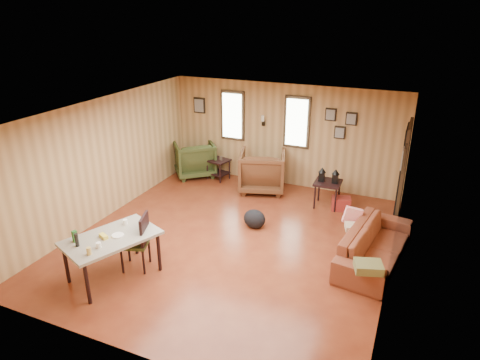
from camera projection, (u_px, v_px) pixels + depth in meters
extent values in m
cube|color=brown|center=(231.00, 241.00, 7.87)|extent=(5.50, 6.00, 0.02)
cube|color=#997C5B|center=(230.00, 111.00, 6.95)|extent=(5.50, 6.00, 0.02)
cube|color=tan|center=(284.00, 135.00, 9.97)|extent=(5.50, 0.02, 2.40)
cube|color=tan|center=(121.00, 272.00, 4.86)|extent=(5.50, 0.02, 2.40)
cube|color=tan|center=(104.00, 159.00, 8.43)|extent=(0.02, 6.00, 2.40)
cube|color=tan|center=(398.00, 208.00, 6.40)|extent=(0.02, 6.00, 2.40)
cube|color=black|center=(233.00, 116.00, 10.28)|extent=(0.60, 0.05, 1.20)
cube|color=#E0F2D1|center=(232.00, 116.00, 10.25)|extent=(0.48, 0.04, 1.06)
cube|color=black|center=(297.00, 122.00, 9.69)|extent=(0.60, 0.05, 1.20)
cube|color=#E0F2D1|center=(296.00, 123.00, 9.66)|extent=(0.48, 0.04, 1.06)
cube|color=black|center=(264.00, 123.00, 10.01)|extent=(0.07, 0.05, 0.12)
cylinder|color=silver|center=(263.00, 118.00, 9.91)|extent=(0.07, 0.07, 0.14)
cube|color=black|center=(403.00, 176.00, 8.15)|extent=(0.06, 1.00, 2.05)
cube|color=black|center=(401.00, 175.00, 8.16)|extent=(0.04, 0.82, 1.90)
cube|color=black|center=(331.00, 115.00, 9.32)|extent=(0.24, 0.04, 0.28)
cube|color=#9E998C|center=(330.00, 115.00, 9.30)|extent=(0.19, 0.02, 0.22)
cube|color=black|center=(351.00, 119.00, 9.18)|extent=(0.24, 0.04, 0.28)
cube|color=#9E998C|center=(351.00, 119.00, 9.15)|extent=(0.19, 0.02, 0.22)
cube|color=black|center=(340.00, 133.00, 9.38)|extent=(0.24, 0.04, 0.28)
cube|color=#9E998C|center=(339.00, 133.00, 9.36)|extent=(0.19, 0.02, 0.22)
cube|color=black|center=(199.00, 105.00, 10.55)|extent=(0.30, 0.04, 0.38)
cube|color=#9E998C|center=(199.00, 106.00, 10.52)|extent=(0.24, 0.02, 0.31)
cube|color=black|center=(404.00, 159.00, 6.95)|extent=(0.04, 0.34, 0.42)
cube|color=#9E998C|center=(402.00, 158.00, 6.96)|extent=(0.02, 0.27, 0.34)
imported|color=brown|center=(376.00, 240.00, 7.08)|extent=(0.89, 2.14, 0.81)
imported|color=#542F19|center=(262.00, 169.00, 9.82)|extent=(1.25, 1.20, 1.04)
imported|color=#36421E|center=(194.00, 157.00, 10.71)|extent=(1.28, 1.28, 0.97)
cube|color=black|center=(218.00, 160.00, 10.46)|extent=(0.59, 0.56, 0.04)
cube|color=black|center=(218.00, 173.00, 10.59)|extent=(0.53, 0.50, 0.03)
cylinder|color=black|center=(207.00, 170.00, 10.54)|extent=(0.04, 0.04, 0.48)
cylinder|color=black|center=(220.00, 174.00, 10.31)|extent=(0.04, 0.04, 0.48)
cylinder|color=black|center=(217.00, 166.00, 10.80)|extent=(0.04, 0.04, 0.48)
cylinder|color=black|center=(229.00, 170.00, 10.57)|extent=(0.04, 0.04, 0.48)
cube|color=#41352B|center=(215.00, 156.00, 10.49)|extent=(0.09, 0.04, 0.12)
cube|color=#41352B|center=(221.00, 158.00, 10.38)|extent=(0.08, 0.04, 0.11)
cube|color=black|center=(328.00, 183.00, 9.01)|extent=(0.56, 0.56, 0.04)
cylinder|color=black|center=(315.00, 197.00, 9.00)|extent=(0.04, 0.04, 0.54)
cylinder|color=black|center=(335.00, 200.00, 8.85)|extent=(0.04, 0.04, 0.54)
cylinder|color=black|center=(319.00, 189.00, 9.37)|extent=(0.04, 0.04, 0.54)
cylinder|color=black|center=(339.00, 192.00, 9.22)|extent=(0.04, 0.04, 0.54)
cube|color=black|center=(322.00, 177.00, 9.01)|extent=(0.12, 0.12, 0.20)
cone|color=black|center=(322.00, 170.00, 8.95)|extent=(0.17, 0.17, 0.11)
cube|color=black|center=(335.00, 178.00, 8.91)|extent=(0.12, 0.12, 0.20)
cone|color=black|center=(336.00, 172.00, 8.86)|extent=(0.17, 0.17, 0.11)
cube|color=maroon|center=(341.00, 204.00, 9.00)|extent=(0.44, 0.36, 0.28)
ellipsoid|color=black|center=(254.00, 219.00, 8.25)|extent=(0.49, 0.41, 0.37)
cube|color=brown|center=(368.00, 267.00, 6.22)|extent=(0.47, 0.42, 0.13)
cube|color=red|center=(352.00, 216.00, 7.54)|extent=(0.36, 0.19, 0.35)
cube|color=tan|center=(355.00, 227.00, 7.35)|extent=(0.40, 0.35, 0.10)
cube|color=gray|center=(111.00, 238.00, 6.57)|extent=(1.31, 1.62, 0.05)
cylinder|color=black|center=(66.00, 264.00, 6.55)|extent=(0.07, 0.07, 0.67)
cylinder|color=black|center=(87.00, 284.00, 6.08)|extent=(0.07, 0.07, 0.67)
cylinder|color=black|center=(135.00, 236.00, 7.33)|extent=(0.07, 0.07, 0.67)
cylinder|color=black|center=(159.00, 252.00, 6.86)|extent=(0.07, 0.07, 0.67)
cylinder|color=white|center=(99.00, 245.00, 6.25)|extent=(0.10, 0.10, 0.08)
cylinder|color=white|center=(125.00, 222.00, 6.92)|extent=(0.10, 0.10, 0.08)
cube|color=#235F22|center=(75.00, 236.00, 6.40)|extent=(0.09, 0.09, 0.18)
cylinder|color=black|center=(77.00, 240.00, 6.27)|extent=(0.07, 0.07, 0.21)
cylinder|color=tan|center=(89.00, 251.00, 6.08)|extent=(0.09, 0.09, 0.11)
cylinder|color=white|center=(118.00, 235.00, 6.59)|extent=(0.24, 0.24, 0.02)
cube|color=yellow|center=(104.00, 236.00, 6.52)|extent=(0.18, 0.13, 0.06)
cube|color=#36421E|center=(135.00, 243.00, 6.88)|extent=(0.55, 0.55, 0.05)
cube|color=black|center=(145.00, 229.00, 6.78)|extent=(0.18, 0.40, 0.47)
cylinder|color=black|center=(122.00, 261.00, 6.82)|extent=(0.05, 0.05, 0.45)
cylinder|color=black|center=(144.00, 262.00, 6.80)|extent=(0.05, 0.05, 0.45)
cylinder|color=black|center=(129.00, 249.00, 7.15)|extent=(0.05, 0.05, 0.45)
cylinder|color=black|center=(149.00, 250.00, 7.12)|extent=(0.05, 0.05, 0.45)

